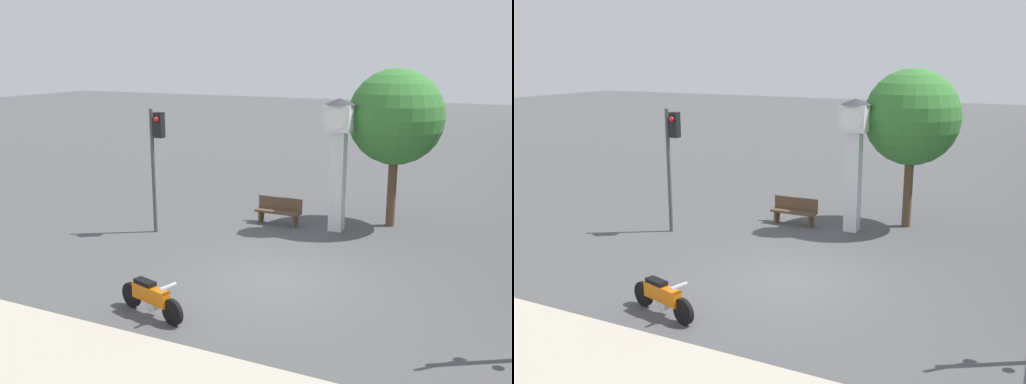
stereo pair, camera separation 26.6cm
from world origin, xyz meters
The scene contains 6 objects.
ground_plane centered at (0.00, 0.00, 0.00)m, with size 120.00×120.00×0.00m, color #4C4C4F.
motorcycle centered at (-1.72, -3.03, 0.43)m, with size 1.97×0.69×0.89m.
clock_tower centered at (0.09, 4.91, 2.89)m, with size 1.02×1.02×4.37m.
traffic_light centered at (-5.10, 2.18, 2.79)m, with size 0.50×0.35×4.05m.
street_tree centered at (1.60, 6.20, 3.70)m, with size 3.15×3.15×5.30m.
bench centered at (-1.93, 4.76, 0.49)m, with size 1.60×0.44×0.92m.
Camera 2 is at (5.69, -12.58, 5.71)m, focal length 40.00 mm.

